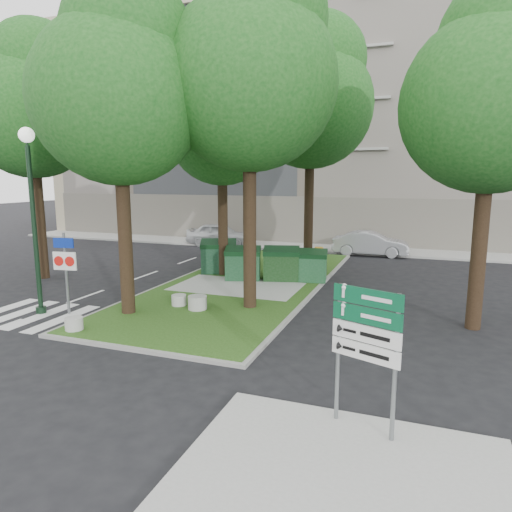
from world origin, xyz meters
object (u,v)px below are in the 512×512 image
at_px(dumpster_c, 281,264).
at_px(litter_bin, 319,255).
at_px(tree_street_right, 496,86).
at_px(car_silver, 371,243).
at_px(bollard_left, 74,324).
at_px(tree_median_near_left, 121,82).
at_px(dumpster_b, 243,264).
at_px(tree_median_mid, 224,119).
at_px(dumpster_d, 310,266).
at_px(bollard_mid, 179,300).
at_px(street_lamp, 32,199).
at_px(bollard_right, 197,303).
at_px(car_white, 220,234).
at_px(tree_street_left, 33,101).
at_px(traffic_sign_pole, 65,262).
at_px(directional_sign, 366,337).
at_px(tree_median_near_right, 253,64).
at_px(dumpster_a, 219,257).

xyz_separation_m(dumpster_c, litter_bin, (0.63, 4.61, -0.29)).
height_order(tree_street_right, car_silver, tree_street_right).
bearing_deg(bollard_left, dumpster_c, 65.60).
distance_m(tree_median_near_left, dumpster_b, 8.87).
relative_size(tree_median_mid, dumpster_d, 6.33).
distance_m(dumpster_b, bollard_left, 8.16).
distance_m(bollard_mid, street_lamp, 5.75).
height_order(dumpster_c, bollard_mid, dumpster_c).
distance_m(tree_street_right, bollard_mid, 11.64).
bearing_deg(tree_median_mid, car_silver, 55.25).
relative_size(dumpster_c, bollard_right, 2.78).
distance_m(litter_bin, car_silver, 4.31).
xyz_separation_m(dumpster_d, street_lamp, (-7.44, -7.33, 3.04)).
xyz_separation_m(bollard_left, bollard_right, (2.41, 3.10, 0.04)).
height_order(dumpster_d, car_white, car_white).
xyz_separation_m(dumpster_d, bollard_right, (-2.54, -5.47, -0.42)).
xyz_separation_m(tree_median_near_left, tree_street_left, (-7.00, 3.50, 0.33)).
bearing_deg(traffic_sign_pole, bollard_left, -53.23).
distance_m(tree_street_left, directional_sign, 18.01).
bearing_deg(bollard_mid, street_lamp, -153.18).
bearing_deg(tree_median_near_right, traffic_sign_pole, -155.44).
height_order(dumpster_d, street_lamp, street_lamp).
xyz_separation_m(bollard_mid, litter_bin, (2.80, 9.61, 0.21)).
bearing_deg(traffic_sign_pole, litter_bin, 53.16).
xyz_separation_m(dumpster_b, litter_bin, (2.23, 5.06, -0.29)).
distance_m(dumpster_a, dumpster_d, 4.39).
relative_size(bollard_right, bollard_mid, 1.25).
height_order(dumpster_d, litter_bin, dumpster_d).
distance_m(dumpster_a, dumpster_b, 1.88).
height_order(tree_median_near_left, dumpster_d, tree_median_near_left).
relative_size(dumpster_c, bollard_mid, 3.47).
bearing_deg(dumpster_a, tree_median_near_right, -76.67).
height_order(litter_bin, street_lamp, street_lamp).
bearing_deg(street_lamp, traffic_sign_pole, 15.57).
xyz_separation_m(tree_street_left, bollard_left, (6.46, -5.56, -7.35)).
relative_size(dumpster_b, car_silver, 0.42).
relative_size(tree_median_near_left, tree_median_near_right, 0.92).
relative_size(dumpster_a, bollard_left, 3.84).
bearing_deg(car_white, bollard_right, -165.05).
xyz_separation_m(traffic_sign_pole, car_white, (-1.68, 15.74, -1.00)).
bearing_deg(bollard_left, car_white, 100.63).
relative_size(tree_median_mid, street_lamp, 1.65).
xyz_separation_m(dumpster_a, bollard_left, (-0.56, -8.83, -0.55)).
xyz_separation_m(dumpster_a, bollard_right, (1.84, -5.73, -0.50)).
bearing_deg(bollard_left, tree_street_left, 139.30).
bearing_deg(bollard_left, car_silver, 68.27).
height_order(tree_median_mid, tree_street_left, tree_street_left).
bearing_deg(tree_median_near_right, dumpster_b, 116.28).
relative_size(tree_median_near_left, dumpster_c, 5.98).
distance_m(tree_median_near_right, dumpster_d, 8.56).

